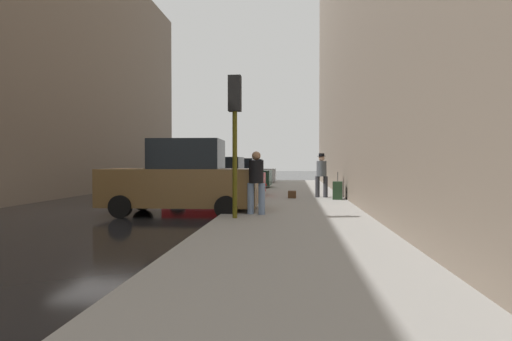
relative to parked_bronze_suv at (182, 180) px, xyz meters
The scene contains 12 objects.
ground_plane 2.85m from the parked_bronze_suv, behind, with size 120.00×120.00×0.00m, color black.
sidewalk 3.50m from the parked_bronze_suv, ahead, with size 4.00×40.00×0.15m, color gray.
parked_bronze_suv is the anchor object (origin of this frame).
parked_red_hatchback 5.31m from the parked_bronze_suv, 90.00° to the left, with size 4.26×2.17×1.79m.
parked_dark_green_sedan 10.74m from the parked_bronze_suv, 90.00° to the left, with size 4.26×2.18×1.79m.
parked_silver_sedan 16.85m from the parked_bronze_suv, 90.00° to the left, with size 4.22×2.10×1.79m.
fire_hydrant 8.11m from the parked_bronze_suv, 77.13° to the left, with size 0.42×0.22×0.70m.
traffic_light 3.07m from the parked_bronze_suv, 42.97° to the right, with size 0.32×0.32×3.60m.
pedestrian_with_beanie 6.37m from the parked_bronze_suv, 45.51° to the left, with size 0.52×0.44×1.78m.
pedestrian_in_jeans 2.51m from the parked_bronze_suv, 22.08° to the right, with size 0.53×0.48×1.71m.
rolling_suitcase 6.29m from the parked_bronze_suv, 36.83° to the left, with size 0.43×0.60×1.04m.
duffel_bag 5.35m from the parked_bronze_suv, 51.82° to the left, with size 0.32×0.44×0.28m.
Camera 1 is at (5.98, -12.00, 1.56)m, focal length 28.00 mm.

